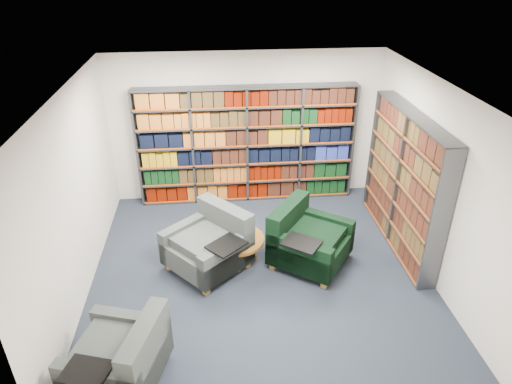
{
  "coord_description": "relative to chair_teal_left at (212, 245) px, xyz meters",
  "views": [
    {
      "loc": [
        -0.61,
        -5.52,
        4.38
      ],
      "look_at": [
        0.0,
        0.6,
        1.05
      ],
      "focal_mm": 32.0,
      "sensor_mm": 36.0,
      "label": 1
    }
  ],
  "objects": [
    {
      "name": "room_shell",
      "position": [
        0.71,
        -0.22,
        1.02
      ],
      "size": [
        5.02,
        5.02,
        2.82
      ],
      "color": "#1A1F31",
      "rests_on": "ground"
    },
    {
      "name": "coffee_table",
      "position": [
        0.37,
        0.1,
        -0.05
      ],
      "size": [
        0.87,
        0.87,
        0.61
      ],
      "color": "#9F5A1E",
      "rests_on": "ground"
    },
    {
      "name": "chair_green_right",
      "position": [
        1.42,
        -0.03,
        0.0
      ],
      "size": [
        1.44,
        1.46,
        0.94
      ],
      "color": "black",
      "rests_on": "ground"
    },
    {
      "name": "bookshelf_back",
      "position": [
        0.71,
        2.12,
        0.72
      ],
      "size": [
        4.0,
        0.28,
        2.2
      ],
      "color": "#47494F",
      "rests_on": "ground"
    },
    {
      "name": "chair_teal_left",
      "position": [
        0.0,
        0.0,
        0.0
      ],
      "size": [
        1.45,
        1.45,
        0.94
      ],
      "color": "#0D293C",
      "rests_on": "ground"
    },
    {
      "name": "chair_teal_front",
      "position": [
        -1.0,
        -2.05,
        -0.03
      ],
      "size": [
        1.19,
        1.25,
        0.87
      ],
      "color": "#0D293C",
      "rests_on": "ground"
    },
    {
      "name": "bookshelf_right",
      "position": [
        3.05,
        0.38,
        0.72
      ],
      "size": [
        0.28,
        2.5,
        2.2
      ],
      "color": "#47494F",
      "rests_on": "ground"
    }
  ]
}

